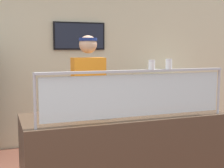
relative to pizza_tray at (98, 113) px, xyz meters
name	(u,v)px	position (x,y,z in m)	size (l,w,h in m)	color
shop_rear_unit	(71,63)	(0.26, 2.29, 0.39)	(6.41, 0.13, 2.70)	beige
serving_counter	(123,159)	(0.25, -0.04, -0.49)	(2.01, 0.76, 0.95)	#4C3828
sneeze_guard	(137,89)	(0.25, -0.36, 0.28)	(1.84, 0.06, 0.46)	#B2B5BC
pizza_tray	(98,113)	(0.00, 0.00, 0.00)	(0.45, 0.45, 0.04)	#9EA0A8
pizza_server	(96,112)	(-0.03, -0.02, 0.02)	(0.07, 0.28, 0.01)	#ADAFB7
parmesan_shaker	(152,65)	(0.40, -0.36, 0.49)	(0.06, 0.06, 0.09)	white
pepper_flake_shaker	(169,65)	(0.58, -0.36, 0.49)	(0.06, 0.06, 0.10)	white
worker_figure	(89,99)	(0.09, 0.63, 0.04)	(0.41, 0.50, 1.76)	#23232D
prep_shelf	(172,114)	(1.93, 1.80, -0.50)	(0.70, 0.55, 0.93)	#B7BABF
pizza_box_stack	(173,81)	(1.94, 1.80, 0.07)	(0.44, 0.42, 0.22)	silver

